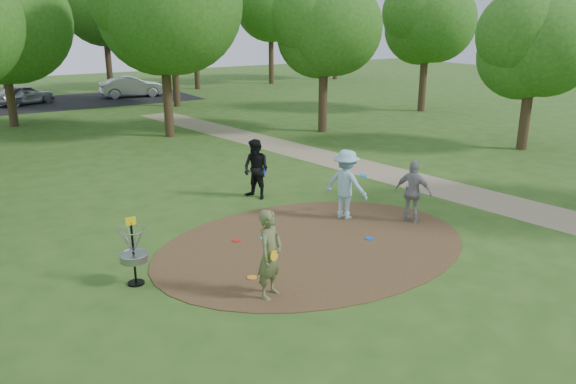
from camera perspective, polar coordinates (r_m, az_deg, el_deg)
ground at (r=14.35m, az=2.60°, el=-5.40°), size 100.00×100.00×0.00m
dirt_clearing at (r=14.34m, az=2.60°, el=-5.37°), size 8.40×8.40×0.02m
footpath at (r=19.87m, az=14.70°, el=0.57°), size 7.55×39.89×0.01m
parking_lot at (r=42.28m, az=-19.37°, el=8.82°), size 14.00×8.00×0.01m
player_observer_with_disc at (r=11.44m, az=-1.84°, el=-6.33°), size 0.83×0.75×1.89m
player_throwing_with_disc at (r=15.99m, az=5.91°, el=0.76°), size 1.40×1.49×2.01m
player_walking_with_disc at (r=17.75m, az=-3.26°, el=2.31°), size 1.00×1.12×1.90m
player_waiting_with_disc at (r=16.00m, az=12.60°, el=0.01°), size 0.86×1.13×1.78m
disc_ground_cyan at (r=14.68m, az=-2.41°, el=-4.73°), size 0.22×0.22×0.02m
disc_ground_blue at (r=14.81m, az=8.27°, el=-4.70°), size 0.22×0.22×0.02m
disc_ground_red at (r=14.60m, az=-5.25°, el=-4.91°), size 0.22×0.22×0.02m
car_left at (r=41.61m, az=-25.25°, el=8.94°), size 4.16×2.93×1.31m
car_right at (r=42.90m, az=-15.56°, el=10.26°), size 4.68×2.17×1.49m
disc_ground_orange at (r=12.59m, az=-3.68°, el=-8.65°), size 0.22×0.22×0.02m
disc_golf_basket at (r=12.43m, az=-15.48°, el=-5.36°), size 0.63×0.63×1.54m
tree_ring at (r=23.38m, az=-10.95°, el=16.46°), size 36.48×46.12×9.83m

